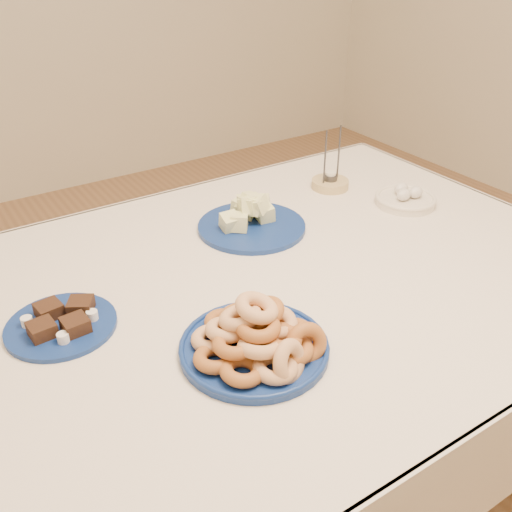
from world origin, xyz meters
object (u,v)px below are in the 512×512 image
object	(u,v)px
brownie_plate	(62,323)
donut_platter	(256,339)
candle_holder	(330,182)
egg_bowl	(406,199)
melon_plate	(251,218)
dining_table	(244,324)

from	to	relation	value
brownie_plate	donut_platter	bearing A→B (deg)	-44.37
candle_holder	egg_bowl	bearing A→B (deg)	-63.31
melon_plate	egg_bowl	xyz separation A→B (m)	(0.44, -0.12, -0.01)
brownie_plate	egg_bowl	world-z (taller)	egg_bowl
dining_table	egg_bowl	bearing A→B (deg)	9.61
dining_table	candle_holder	xyz separation A→B (m)	(0.50, 0.31, 0.12)
donut_platter	melon_plate	size ratio (longest dim) A/B	1.20
egg_bowl	brownie_plate	bearing A→B (deg)	-178.02
dining_table	candle_holder	size ratio (longest dim) A/B	9.29
donut_platter	melon_plate	xyz separation A→B (m)	(0.26, 0.43, -0.01)
donut_platter	melon_plate	distance (m)	0.50
melon_plate	candle_holder	distance (m)	0.34
donut_platter	candle_holder	size ratio (longest dim) A/B	1.85
melon_plate	brownie_plate	xyz separation A→B (m)	(-0.54, -0.16, -0.01)
dining_table	donut_platter	bearing A→B (deg)	-116.08
melon_plate	candle_holder	bearing A→B (deg)	13.76
donut_platter	egg_bowl	world-z (taller)	donut_platter
egg_bowl	candle_holder	bearing A→B (deg)	116.69
egg_bowl	dining_table	bearing A→B (deg)	-170.39
melon_plate	dining_table	bearing A→B (deg)	-125.89
donut_platter	brownie_plate	distance (m)	0.39
brownie_plate	candle_holder	distance (m)	0.91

